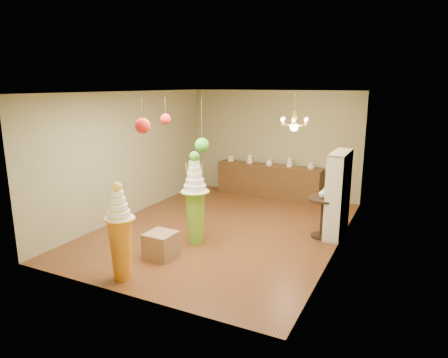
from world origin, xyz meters
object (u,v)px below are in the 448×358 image
at_px(sideboard, 269,180).
at_px(round_table, 323,212).
at_px(pedestal_green, 195,206).
at_px(pedestal_orange, 121,241).

bearing_deg(sideboard, round_table, -49.80).
relative_size(pedestal_green, round_table, 2.20).
bearing_deg(pedestal_green, round_table, 33.64).
bearing_deg(round_table, pedestal_green, -146.36).
bearing_deg(pedestal_orange, sideboard, 85.55).
height_order(sideboard, round_table, sideboard).
relative_size(pedestal_green, sideboard, 0.62).
bearing_deg(pedestal_green, sideboard, 88.22).
distance_m(pedestal_orange, round_table, 4.20).
bearing_deg(sideboard, pedestal_orange, -94.45).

